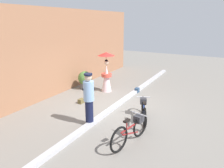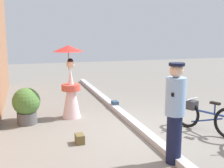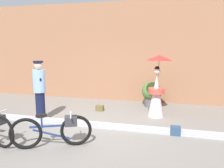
# 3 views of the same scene
# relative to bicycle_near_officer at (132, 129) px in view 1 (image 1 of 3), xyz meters

# --- Properties ---
(ground_plane) EXTENTS (30.00, 30.00, 0.00)m
(ground_plane) POSITION_rel_bicycle_near_officer_xyz_m (1.84, 1.56, -0.41)
(ground_plane) COLOR gray
(building_wall) EXTENTS (14.00, 0.40, 3.84)m
(building_wall) POSITION_rel_bicycle_near_officer_xyz_m (1.84, 4.84, 1.51)
(building_wall) COLOR #9E6B4C
(building_wall) RESTS_ON ground_plane
(sidewalk_curb) EXTENTS (14.00, 0.20, 0.12)m
(sidewalk_curb) POSITION_rel_bicycle_near_officer_xyz_m (1.84, 1.56, -0.35)
(sidewalk_curb) COLOR #B2B2B7
(sidewalk_curb) RESTS_ON ground_plane
(bicycle_near_officer) EXTENTS (1.71, 0.50, 0.80)m
(bicycle_near_officer) POSITION_rel_bicycle_near_officer_xyz_m (0.00, 0.00, 0.00)
(bicycle_near_officer) COLOR black
(bicycle_near_officer) RESTS_ON ground_plane
(bicycle_far_side) EXTENTS (1.59, 0.78, 0.74)m
(bicycle_far_side) POSITION_rel_bicycle_near_officer_xyz_m (1.50, 0.22, -0.03)
(bicycle_far_side) COLOR black
(bicycle_far_side) RESTS_ON ground_plane
(person_officer) EXTENTS (0.34, 0.34, 1.74)m
(person_officer) POSITION_rel_bicycle_near_officer_xyz_m (0.29, 1.64, 0.53)
(person_officer) COLOR #141938
(person_officer) RESTS_ON ground_plane
(person_with_parasol) EXTENTS (0.79, 0.79, 1.89)m
(person_with_parasol) POSITION_rel_bicycle_near_officer_xyz_m (3.50, 2.90, 0.53)
(person_with_parasol) COLOR silver
(person_with_parasol) RESTS_ON ground_plane
(potted_plant_by_door) EXTENTS (0.69, 0.67, 0.90)m
(potted_plant_by_door) POSITION_rel_bicycle_near_officer_xyz_m (3.28, 4.00, 0.08)
(potted_plant_by_door) COLOR #59595B
(potted_plant_by_door) RESTS_ON ground_plane
(backpack_on_pavement) EXTENTS (0.24, 0.17, 0.22)m
(backpack_on_pavement) POSITION_rel_bicycle_near_officer_xyz_m (4.03, 1.52, -0.29)
(backpack_on_pavement) COLOR navy
(backpack_on_pavement) RESTS_ON ground_plane
(backpack_spare) EXTENTS (0.26, 0.17, 0.19)m
(backpack_spare) POSITION_rel_bicycle_near_officer_xyz_m (1.63, 3.02, -0.31)
(backpack_spare) COLOR brown
(backpack_spare) RESTS_ON ground_plane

